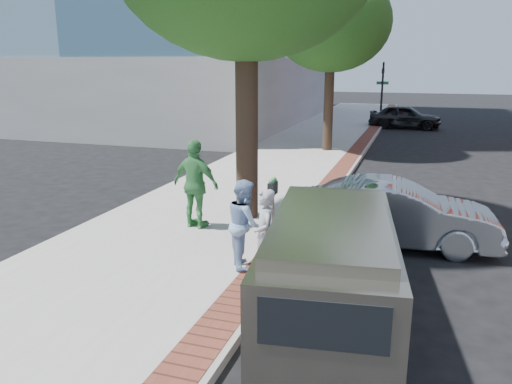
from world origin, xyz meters
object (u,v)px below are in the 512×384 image
at_px(parking_meter, 273,199).
at_px(bg_car, 405,117).
at_px(sedan_silver, 394,214).
at_px(van, 331,260).
at_px(person_green, 196,184).
at_px(person_gray, 265,235).
at_px(person_officer, 245,223).

height_order(parking_meter, bg_car, parking_meter).
distance_m(sedan_silver, van, 3.56).
relative_size(person_green, bg_car, 0.48).
xyz_separation_m(parking_meter, bg_car, (1.68, 21.86, -0.51)).
relative_size(parking_meter, bg_car, 0.36).
distance_m(parking_meter, person_green, 2.22).
bearing_deg(bg_car, parking_meter, 177.23).
height_order(parking_meter, person_gray, person_gray).
xyz_separation_m(person_gray, person_green, (-2.26, 2.16, 0.21)).
bearing_deg(sedan_silver, person_officer, 129.75).
relative_size(sedan_silver, van, 0.89).
distance_m(person_green, bg_car, 21.29).
bearing_deg(sedan_silver, parking_meter, 120.83).
bearing_deg(van, person_officer, 139.63).
bearing_deg(parking_meter, person_gray, -79.54).
xyz_separation_m(parking_meter, person_officer, (-0.27, -0.83, -0.25)).
relative_size(parking_meter, van, 0.32).
xyz_separation_m(parking_meter, person_green, (-2.03, 0.91, -0.07)).
bearing_deg(sedan_silver, person_gray, 140.78).
xyz_separation_m(person_gray, sedan_silver, (1.97, 2.79, -0.25)).
bearing_deg(person_officer, bg_car, -33.09).
bearing_deg(person_gray, bg_car, 148.46).
relative_size(parking_meter, person_green, 0.75).
height_order(person_green, sedan_silver, person_green).
bearing_deg(person_officer, parking_meter, -46.15).
relative_size(sedan_silver, bg_car, 1.02).
height_order(person_green, bg_car, person_green).
distance_m(parking_meter, person_gray, 1.31).
xyz_separation_m(person_gray, van, (1.24, -0.70, -0.02)).
bearing_deg(van, bg_car, 81.84).
distance_m(person_green, van, 4.53).
bearing_deg(person_officer, van, -150.88).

